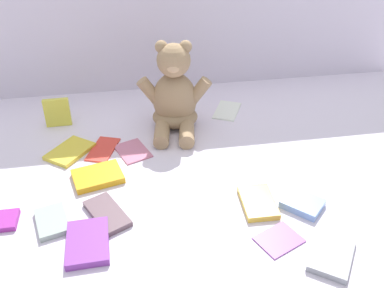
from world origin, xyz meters
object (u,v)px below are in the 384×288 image
book_case_1 (107,214)px  book_case_13 (302,204)px  book_case_8 (70,151)px  book_case_11 (57,112)px  book_case_0 (279,239)px  book_case_6 (98,176)px  teddy_bear (174,97)px  book_case_9 (103,149)px  book_case_4 (52,221)px  book_case_12 (133,150)px  book_case_3 (332,254)px  book_case_7 (88,242)px  book_case_2 (227,110)px  book_case_10 (258,202)px

book_case_1 → book_case_13: 0.48m
book_case_8 → book_case_11: (-0.05, 0.17, 0.04)m
book_case_0 → book_case_6: book_case_6 is taller
teddy_bear → book_case_13: 0.52m
teddy_bear → book_case_9: teddy_bear is taller
teddy_bear → book_case_4: size_ratio=2.69×
book_case_1 → book_case_8: 0.31m
book_case_4 → book_case_12: size_ratio=0.94×
book_case_4 → book_case_6: bearing=41.0°
book_case_0 → book_case_12: (-0.31, 0.41, 0.00)m
book_case_8 → book_case_11: book_case_11 is taller
book_case_0 → book_case_4: bearing=-129.2°
book_case_9 → book_case_3: bearing=-25.3°
book_case_8 → book_case_0: bearing=176.5°
book_case_1 → book_case_7: 0.10m
book_case_7 → book_case_12: size_ratio=1.19×
book_case_1 → book_case_2: book_case_1 is taller
book_case_4 → book_case_10: bearing=-17.3°
book_case_6 → book_case_10: 0.43m
book_case_7 → book_case_9: bearing=-95.9°
book_case_6 → book_case_10: size_ratio=1.05×
book_case_2 → book_case_3: bearing=121.9°
book_case_11 → book_case_6: bearing=-68.6°
book_case_8 → book_case_2: bearing=-123.7°
book_case_1 → book_case_9: 0.29m
book_case_1 → book_case_9: (-0.01, 0.29, -0.00)m
book_case_3 → book_case_9: bearing=170.5°
book_case_9 → book_case_12: (0.09, -0.02, -0.00)m
book_case_6 → book_case_7: same height
book_case_9 → book_case_12: bearing=4.5°
book_case_10 → book_case_12: size_ratio=1.09×
book_case_12 → book_case_2: bearing=9.2°
book_case_6 → book_case_9: bearing=161.0°
book_case_6 → book_case_1: bearing=-4.6°
book_case_0 → book_case_12: book_case_12 is taller
book_case_9 → book_case_11: (-0.14, 0.17, 0.04)m
book_case_2 → book_case_7: (-0.45, -0.55, 0.00)m
book_case_4 → book_case_6: size_ratio=0.82×
book_case_3 → book_case_8: size_ratio=0.98×
book_case_3 → book_case_0: bearing=-178.0°
book_case_1 → book_case_4: 0.13m
book_case_8 → book_case_11: bearing=-37.1°
book_case_3 → book_case_6: bearing=-179.6°
book_case_12 → book_case_13: size_ratio=1.20×
book_case_3 → book_case_13: 0.16m
teddy_bear → book_case_9: bearing=-146.8°
book_case_2 → book_case_11: bearing=25.7°
teddy_bear → book_case_6: size_ratio=2.21×
book_case_4 → book_case_6: book_case_6 is taller
book_case_0 → book_case_8: size_ratio=0.73×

